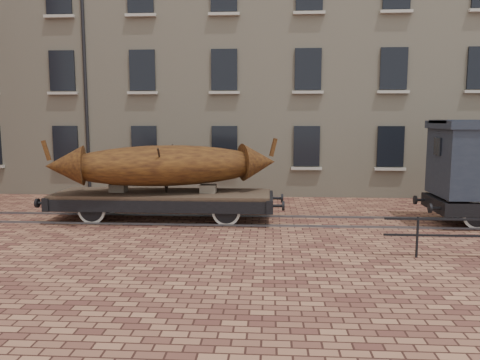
{
  "coord_description": "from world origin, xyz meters",
  "views": [
    {
      "loc": [
        -0.58,
        -15.04,
        3.31
      ],
      "look_at": [
        -1.55,
        0.5,
        1.3
      ],
      "focal_mm": 35.0,
      "sensor_mm": 36.0,
      "label": 1
    }
  ],
  "objects": [
    {
      "name": "flatcar_wagon",
      "position": [
        -4.07,
        0.0,
        0.75
      ],
      "size": [
        7.94,
        2.15,
        1.2
      ],
      "color": "brown",
      "rests_on": "ground"
    },
    {
      "name": "iron_boat",
      "position": [
        -3.95,
        0.0,
        1.83
      ],
      "size": [
        7.48,
        3.83,
        1.77
      ],
      "color": "brown",
      "rests_on": "flatcar_wagon"
    },
    {
      "name": "rail_track",
      "position": [
        0.0,
        0.0,
        0.03
      ],
      "size": [
        30.0,
        1.52,
        0.06
      ],
      "color": "#59595E",
      "rests_on": "ground"
    },
    {
      "name": "ground",
      "position": [
        0.0,
        0.0,
        0.0
      ],
      "size": [
        90.0,
        90.0,
        0.0
      ],
      "primitive_type": "plane",
      "color": "#542D25"
    },
    {
      "name": "warehouse_cream",
      "position": [
        3.0,
        9.99,
        7.0
      ],
      "size": [
        40.0,
        10.19,
        14.0
      ],
      "color": "#BDB193",
      "rests_on": "ground"
    }
  ]
}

